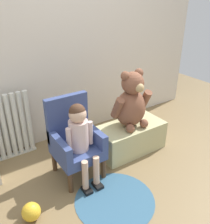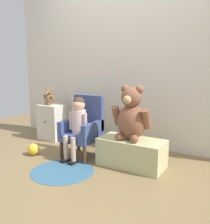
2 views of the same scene
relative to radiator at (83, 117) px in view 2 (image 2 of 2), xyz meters
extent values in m
plane|color=olive|center=(0.65, -1.08, -0.34)|extent=(6.00, 6.00, 0.00)
cube|color=beige|center=(0.65, 0.12, 0.86)|extent=(3.80, 0.05, 2.40)
cylinder|color=silver|center=(-0.19, 0.00, 0.01)|extent=(0.05, 0.05, 0.67)
cylinder|color=silver|center=(-0.12, 0.00, 0.01)|extent=(0.05, 0.05, 0.67)
cylinder|color=silver|center=(-0.06, 0.00, 0.01)|extent=(0.05, 0.05, 0.67)
cylinder|color=silver|center=(0.00, 0.00, 0.01)|extent=(0.05, 0.05, 0.67)
cylinder|color=silver|center=(0.06, 0.00, 0.01)|extent=(0.05, 0.05, 0.67)
cylinder|color=silver|center=(0.12, 0.00, 0.01)|extent=(0.05, 0.05, 0.67)
cylinder|color=silver|center=(0.19, 0.00, 0.01)|extent=(0.05, 0.05, 0.67)
cube|color=silver|center=(0.00, 0.00, -0.33)|extent=(0.43, 0.05, 0.02)
cube|color=beige|center=(-0.41, -0.25, -0.08)|extent=(0.36, 0.27, 0.53)
sphere|color=#4C3823|center=(-0.41, -0.40, -0.05)|extent=(0.02, 0.02, 0.02)
cube|color=#38487C|center=(0.42, -0.63, -0.09)|extent=(0.40, 0.41, 0.10)
cube|color=#38487C|center=(0.42, -0.46, 0.18)|extent=(0.40, 0.06, 0.44)
cube|color=#38487C|center=(0.25, -0.63, 0.03)|extent=(0.06, 0.41, 0.14)
cube|color=#38487C|center=(0.59, -0.63, 0.03)|extent=(0.06, 0.41, 0.14)
cylinder|color=#4C331E|center=(0.25, -0.80, -0.24)|extent=(0.04, 0.04, 0.21)
cylinder|color=#4C331E|center=(0.59, -0.80, -0.24)|extent=(0.04, 0.04, 0.21)
cylinder|color=#4C331E|center=(0.25, -0.46, -0.24)|extent=(0.04, 0.04, 0.21)
cylinder|color=#4C331E|center=(0.59, -0.46, -0.24)|extent=(0.04, 0.04, 0.21)
cylinder|color=beige|center=(0.42, -0.67, 0.10)|extent=(0.17, 0.17, 0.28)
sphere|color=#D8AD8E|center=(0.42, -0.67, 0.31)|extent=(0.15, 0.15, 0.15)
sphere|color=#472D1E|center=(0.42, -0.67, 0.33)|extent=(0.14, 0.14, 0.14)
cylinder|color=#D8AD8E|center=(0.36, -0.86, -0.17)|extent=(0.06, 0.06, 0.28)
cube|color=black|center=(0.36, -0.88, -0.33)|extent=(0.07, 0.11, 0.03)
cylinder|color=#D8AD8E|center=(0.47, -0.86, -0.17)|extent=(0.06, 0.06, 0.28)
cube|color=black|center=(0.47, -0.88, -0.33)|extent=(0.07, 0.11, 0.03)
cylinder|color=beige|center=(0.31, -0.69, 0.10)|extent=(0.04, 0.04, 0.22)
cylinder|color=beige|center=(0.52, -0.69, 0.10)|extent=(0.04, 0.04, 0.22)
cube|color=#BDB983|center=(1.07, -0.59, -0.19)|extent=(0.72, 0.36, 0.31)
ellipsoid|color=brown|center=(1.06, -0.58, 0.16)|extent=(0.32, 0.28, 0.38)
sphere|color=brown|center=(1.06, -0.59, 0.43)|extent=(0.22, 0.22, 0.22)
sphere|color=tan|center=(1.06, -0.69, 0.41)|extent=(0.09, 0.09, 0.09)
sphere|color=brown|center=(0.98, -0.58, 0.51)|extent=(0.09, 0.09, 0.09)
sphere|color=brown|center=(1.14, -0.58, 0.51)|extent=(0.09, 0.09, 0.09)
cylinder|color=brown|center=(0.89, -0.59, 0.21)|extent=(0.08, 0.17, 0.24)
cylinder|color=brown|center=(1.24, -0.59, 0.21)|extent=(0.08, 0.17, 0.24)
sphere|color=brown|center=(0.97, -0.70, 0.01)|extent=(0.09, 0.09, 0.09)
sphere|color=brown|center=(1.15, -0.70, 0.01)|extent=(0.09, 0.09, 0.09)
ellipsoid|color=brown|center=(-0.43, -0.26, 0.26)|extent=(0.13, 0.12, 0.16)
sphere|color=brown|center=(-0.43, -0.27, 0.38)|extent=(0.09, 0.09, 0.09)
sphere|color=tan|center=(-0.43, -0.31, 0.37)|extent=(0.04, 0.04, 0.04)
sphere|color=brown|center=(-0.47, -0.26, 0.41)|extent=(0.04, 0.04, 0.04)
sphere|color=brown|center=(-0.40, -0.26, 0.41)|extent=(0.04, 0.04, 0.04)
cylinder|color=brown|center=(-0.50, -0.27, 0.29)|extent=(0.03, 0.07, 0.10)
cylinder|color=brown|center=(-0.36, -0.27, 0.29)|extent=(0.03, 0.07, 0.10)
sphere|color=brown|center=(-0.47, -0.31, 0.20)|extent=(0.04, 0.04, 0.04)
sphere|color=brown|center=(-0.40, -0.31, 0.20)|extent=(0.04, 0.04, 0.04)
cylinder|color=#335D79|center=(0.51, -1.10, -0.34)|extent=(0.67, 0.67, 0.01)
sphere|color=gold|center=(-0.13, -0.90, -0.27)|extent=(0.15, 0.15, 0.15)
camera|label=1|loc=(-0.41, -2.33, 1.25)|focal=40.00mm
camera|label=2|loc=(2.16, -3.01, 0.76)|focal=40.00mm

